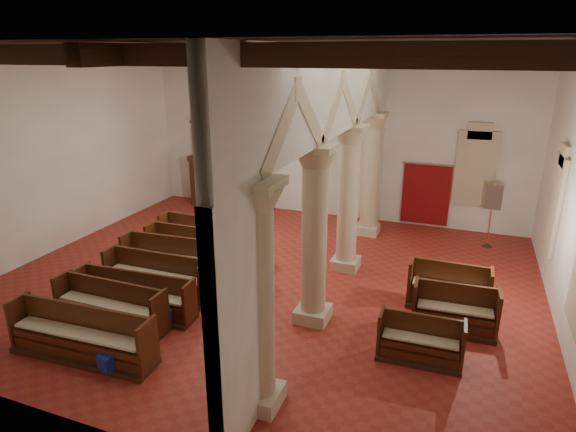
# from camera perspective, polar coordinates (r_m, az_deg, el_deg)

# --- Properties ---
(floor) EXTENTS (14.00, 14.00, 0.00)m
(floor) POSITION_cam_1_polar(r_m,az_deg,el_deg) (13.18, -2.53, -7.57)
(floor) COLOR maroon
(floor) RESTS_ON ground
(ceiling) EXTENTS (14.00, 14.00, 0.00)m
(ceiling) POSITION_cam_1_polar(r_m,az_deg,el_deg) (11.81, -2.97, 19.52)
(ceiling) COLOR #321E10
(ceiling) RESTS_ON wall_back
(wall_back) EXTENTS (14.00, 0.02, 6.00)m
(wall_back) POSITION_cam_1_polar(r_m,az_deg,el_deg) (17.70, 5.13, 9.47)
(wall_back) COLOR white
(wall_back) RESTS_ON floor
(wall_front) EXTENTS (14.00, 0.02, 6.00)m
(wall_front) POSITION_cam_1_polar(r_m,az_deg,el_deg) (7.33, -21.82, -5.49)
(wall_front) COLOR white
(wall_front) RESTS_ON floor
(wall_left) EXTENTS (0.02, 12.00, 6.00)m
(wall_left) POSITION_cam_1_polar(r_m,az_deg,el_deg) (16.21, -26.23, 6.76)
(wall_left) COLOR white
(wall_left) RESTS_ON floor
(ceiling_beams) EXTENTS (13.80, 11.80, 0.30)m
(ceiling_beams) POSITION_cam_1_polar(r_m,az_deg,el_deg) (11.81, -2.95, 18.64)
(ceiling_beams) COLOR #3F2114
(ceiling_beams) RESTS_ON wall_back
(arcade) EXTENTS (0.90, 11.90, 6.00)m
(arcade) POSITION_cam_1_polar(r_m,az_deg,el_deg) (11.44, 5.59, 7.19)
(arcade) COLOR #BBA88B
(arcade) RESTS_ON floor
(window_right_b) EXTENTS (0.03, 1.00, 2.20)m
(window_right_b) POSITION_cam_1_polar(r_m,az_deg,el_deg) (13.99, 29.27, 1.23)
(window_right_b) COLOR #2E6952
(window_right_b) RESTS_ON wall_right
(window_back) EXTENTS (1.00, 0.03, 2.20)m
(window_back) POSITION_cam_1_polar(r_m,az_deg,el_deg) (17.19, 21.33, 5.26)
(window_back) COLOR #2E6952
(window_back) RESTS_ON wall_back
(pipe_organ) EXTENTS (2.10, 0.85, 4.40)m
(pipe_organ) POSITION_cam_1_polar(r_m,az_deg,el_deg) (19.28, -8.45, 5.17)
(pipe_organ) COLOR #3F2114
(pipe_organ) RESTS_ON floor
(lectern) EXTENTS (0.62, 0.64, 1.39)m
(lectern) POSITION_cam_1_polar(r_m,az_deg,el_deg) (18.56, -2.66, 2.27)
(lectern) COLOR #32220F
(lectern) RESTS_ON floor
(dossal_curtain) EXTENTS (1.80, 0.07, 2.17)m
(dossal_curtain) POSITION_cam_1_polar(r_m,az_deg,el_deg) (17.42, 16.02, 2.47)
(dossal_curtain) COLOR maroon
(dossal_curtain) RESTS_ON floor
(processional_banner) EXTENTS (0.50, 0.63, 2.17)m
(processional_banner) POSITION_cam_1_polar(r_m,az_deg,el_deg) (16.33, 22.81, -0.84)
(processional_banner) COLOR #3F2114
(processional_banner) RESTS_ON floor
(hymnal_box_a) EXTENTS (0.36, 0.32, 0.31)m
(hymnal_box_a) POSITION_cam_1_polar(r_m,az_deg,el_deg) (10.19, -20.63, -15.85)
(hymnal_box_a) COLOR navy
(hymnal_box_a) RESTS_ON floor
(hymnal_box_b) EXTENTS (0.42, 0.37, 0.35)m
(hymnal_box_b) POSITION_cam_1_polar(r_m,az_deg,el_deg) (11.32, -14.41, -11.34)
(hymnal_box_b) COLOR navy
(hymnal_box_b) RESTS_ON floor
(hymnal_box_c) EXTENTS (0.33, 0.28, 0.30)m
(hymnal_box_c) POSITION_cam_1_polar(r_m,az_deg,el_deg) (12.24, -5.14, -8.49)
(hymnal_box_c) COLOR navy
(hymnal_box_c) RESTS_ON floor
(tube_heater_a) EXTENTS (1.11, 0.50, 0.11)m
(tube_heater_a) POSITION_cam_1_polar(r_m,az_deg,el_deg) (11.02, -22.75, -13.92)
(tube_heater_a) COLOR silver
(tube_heater_a) RESTS_ON floor
(tube_heater_b) EXTENTS (0.97, 0.40, 0.10)m
(tube_heater_b) POSITION_cam_1_polar(r_m,az_deg,el_deg) (11.97, -24.49, -11.42)
(tube_heater_b) COLOR white
(tube_heater_b) RESTS_ON floor
(nave_pew_0) EXTENTS (3.18, 0.86, 1.09)m
(nave_pew_0) POSITION_cam_1_polar(r_m,az_deg,el_deg) (10.77, -23.17, -13.54)
(nave_pew_0) COLOR #3F2114
(nave_pew_0) RESTS_ON floor
(nave_pew_1) EXTENTS (2.72, 0.72, 1.05)m
(nave_pew_1) POSITION_cam_1_polar(r_m,az_deg,el_deg) (11.66, -20.23, -10.62)
(nave_pew_1) COLOR #3F2114
(nave_pew_1) RESTS_ON floor
(nave_pew_2) EXTENTS (2.98, 0.84, 1.02)m
(nave_pew_2) POSITION_cam_1_polar(r_m,az_deg,el_deg) (11.98, -17.64, -9.56)
(nave_pew_2) COLOR #3F2114
(nave_pew_2) RESTS_ON floor
(nave_pew_3) EXTENTS (2.83, 0.78, 1.11)m
(nave_pew_3) POSITION_cam_1_polar(r_m,az_deg,el_deg) (12.64, -15.20, -7.59)
(nave_pew_3) COLOR #3F2114
(nave_pew_3) RESTS_ON floor
(nave_pew_4) EXTENTS (3.45, 0.96, 1.15)m
(nave_pew_4) POSITION_cam_1_polar(r_m,az_deg,el_deg) (13.34, -12.43, -5.87)
(nave_pew_4) COLOR #3F2114
(nave_pew_4) RESTS_ON floor
(nave_pew_5) EXTENTS (3.43, 0.78, 1.14)m
(nave_pew_5) POSITION_cam_1_polar(r_m,az_deg,el_deg) (13.94, -10.11, -4.63)
(nave_pew_5) COLOR #3F2114
(nave_pew_5) RESTS_ON floor
(nave_pew_6) EXTENTS (3.38, 0.89, 1.09)m
(nave_pew_6) POSITION_cam_1_polar(r_m,az_deg,el_deg) (14.90, -9.27, -3.09)
(nave_pew_6) COLOR #3F2114
(nave_pew_6) RESTS_ON floor
(aisle_pew_0) EXTENTS (1.67, 0.68, 0.95)m
(aisle_pew_0) POSITION_cam_1_polar(r_m,az_deg,el_deg) (10.23, 15.35, -14.64)
(aisle_pew_0) COLOR #3F2114
(aisle_pew_0) RESTS_ON floor
(aisle_pew_1) EXTENTS (1.83, 0.81, 1.07)m
(aisle_pew_1) POSITION_cam_1_polar(r_m,az_deg,el_deg) (11.39, 19.06, -11.13)
(aisle_pew_1) COLOR #3F2114
(aisle_pew_1) RESTS_ON floor
(aisle_pew_2) EXTENTS (1.88, 0.75, 1.12)m
(aisle_pew_2) POSITION_cam_1_polar(r_m,az_deg,el_deg) (12.26, 18.43, -8.72)
(aisle_pew_2) COLOR #3F2114
(aisle_pew_2) RESTS_ON floor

